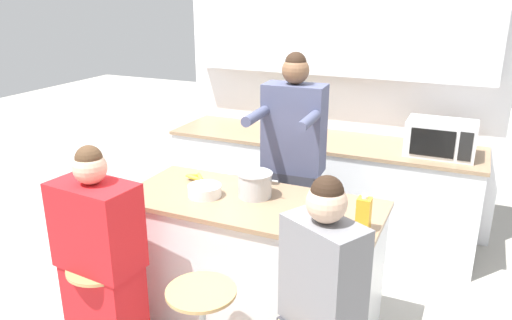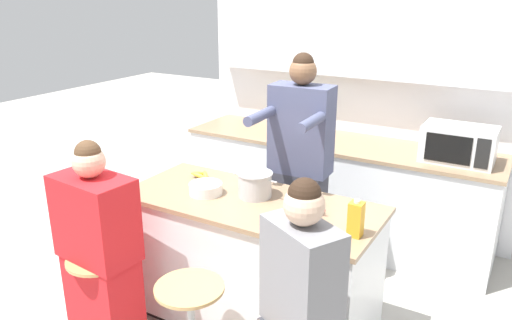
% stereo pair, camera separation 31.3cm
% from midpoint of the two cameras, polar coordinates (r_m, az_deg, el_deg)
% --- Properties ---
extents(wall_back, '(2.96, 0.22, 2.70)m').
position_cam_midpoint_polar(wall_back, '(4.63, 7.13, 10.88)').
color(wall_back, white).
rests_on(wall_back, ground_plane).
extents(back_counter, '(2.75, 0.70, 0.92)m').
position_cam_midpoint_polar(back_counter, '(4.60, 5.34, -3.09)').
color(back_counter, silver).
rests_on(back_counter, ground_plane).
extents(kitchen_island, '(1.65, 0.72, 0.91)m').
position_cam_midpoint_polar(kitchen_island, '(3.36, -3.24, -11.79)').
color(kitchen_island, black).
rests_on(kitchen_island, ground_plane).
extents(bar_stool_leftmost, '(0.39, 0.39, 0.65)m').
position_cam_midpoint_polar(bar_stool_leftmost, '(3.30, -19.63, -15.71)').
color(bar_stool_leftmost, tan).
rests_on(bar_stool_leftmost, ground_plane).
extents(person_cooking, '(0.46, 0.59, 1.78)m').
position_cam_midpoint_polar(person_cooking, '(3.66, 1.77, -1.86)').
color(person_cooking, '#383842').
rests_on(person_cooking, ground_plane).
extents(person_wrapped_blanket, '(0.52, 0.33, 1.38)m').
position_cam_midpoint_polar(person_wrapped_blanket, '(3.16, -20.08, -11.32)').
color(person_wrapped_blanket, red).
rests_on(person_wrapped_blanket, ground_plane).
extents(cooking_pot, '(0.32, 0.23, 0.16)m').
position_cam_midpoint_polar(cooking_pot, '(3.19, -2.94, -2.86)').
color(cooking_pot, '#B7BABC').
rests_on(cooking_pot, kitchen_island).
extents(fruit_bowl, '(0.22, 0.22, 0.07)m').
position_cam_midpoint_polar(fruit_bowl, '(3.25, -8.65, -3.54)').
color(fruit_bowl, white).
rests_on(fruit_bowl, kitchen_island).
extents(coffee_cup_near, '(0.12, 0.09, 0.08)m').
position_cam_midpoint_polar(coffee_cup_near, '(2.76, 3.24, -7.49)').
color(coffee_cup_near, '#DB4C51').
rests_on(coffee_cup_near, kitchen_island).
extents(coffee_cup_far, '(0.11, 0.08, 0.08)m').
position_cam_midpoint_polar(coffee_cup_far, '(3.00, 4.17, -5.31)').
color(coffee_cup_far, '#DB4C51').
rests_on(coffee_cup_far, kitchen_island).
extents(banana_bunch, '(0.16, 0.11, 0.05)m').
position_cam_midpoint_polar(banana_bunch, '(3.53, -9.46, -1.97)').
color(banana_bunch, yellow).
rests_on(banana_bunch, kitchen_island).
extents(juice_carton, '(0.07, 0.07, 0.21)m').
position_cam_midpoint_polar(juice_carton, '(2.77, 9.05, -6.22)').
color(juice_carton, gold).
rests_on(juice_carton, kitchen_island).
extents(microwave, '(0.53, 0.34, 0.28)m').
position_cam_midpoint_polar(microwave, '(4.17, 18.38, 2.35)').
color(microwave, white).
rests_on(microwave, back_counter).
extents(potted_plant, '(0.19, 0.19, 0.26)m').
position_cam_midpoint_polar(potted_plant, '(4.57, 0.30, 4.70)').
color(potted_plant, beige).
rests_on(potted_plant, back_counter).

